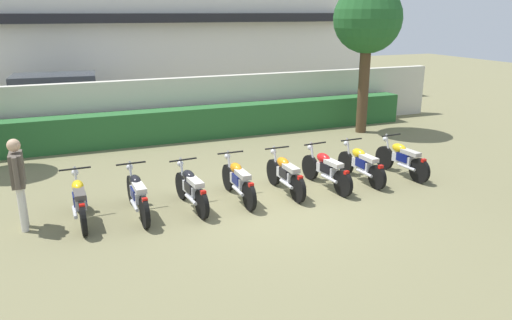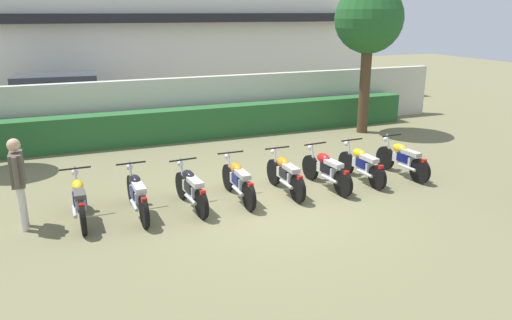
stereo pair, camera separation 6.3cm
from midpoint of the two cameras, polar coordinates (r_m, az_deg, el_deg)
ground at (r=10.37m, az=2.09°, el=-5.45°), size 60.00×60.00×0.00m
building at (r=23.94m, az=-12.79°, el=15.45°), size 20.06×6.50×7.00m
compound_wall at (r=16.45m, az=-7.67°, el=6.25°), size 19.06×0.30×1.89m
hedge_row at (r=15.87m, az=-6.98°, el=4.27°), size 15.25×0.70×1.01m
parked_car at (r=18.41m, az=-21.45°, el=6.34°), size 4.62×2.35×1.89m
tree_far_side at (r=16.67m, az=13.10°, el=15.48°), size 2.21×2.21×4.83m
motorcycle_in_row_0 at (r=10.08m, az=-19.69°, el=-4.37°), size 0.60×1.88×0.98m
motorcycle_in_row_1 at (r=10.09m, az=-13.49°, el=-3.82°), size 0.60×1.95×0.97m
motorcycle_in_row_2 at (r=10.23m, az=-7.41°, el=-3.23°), size 0.60×1.80×0.96m
motorcycle_in_row_3 at (r=10.60m, az=-1.93°, el=-2.35°), size 0.60×1.90×0.96m
motorcycle_in_row_4 at (r=11.00m, az=3.59°, el=-1.65°), size 0.60×1.84×0.97m
motorcycle_in_row_5 at (r=11.44m, az=8.33°, el=-1.07°), size 0.60×1.92×0.96m
motorcycle_in_row_6 at (r=12.02m, az=12.33°, el=-0.45°), size 0.60×1.83×0.95m
motorcycle_in_row_7 at (r=12.67m, az=16.81°, el=0.15°), size 0.60×1.83×0.96m
inspector_person at (r=9.99m, az=-25.77°, el=-1.66°), size 0.24×0.70×1.76m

